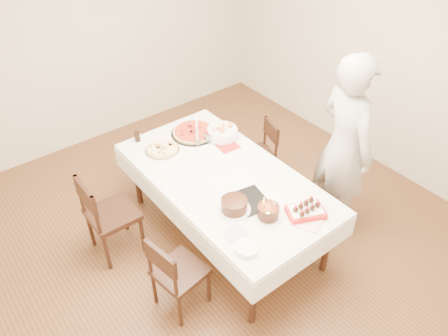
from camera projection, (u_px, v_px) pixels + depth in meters
floor at (228, 236)px, 4.44m from camera, size 5.00×5.00×0.00m
wall_back at (96, 34)px, 5.14m from camera, size 4.50×0.04×2.70m
wall_right at (392, 54)px, 4.69m from camera, size 0.04×5.00×2.70m
dining_table at (224, 206)px, 4.24m from camera, size 1.91×2.42×0.75m
chair_right_savory at (256, 155)px, 4.87m from camera, size 0.50×0.50×0.78m
chair_left_savory at (112, 214)px, 4.04m from camera, size 0.47×0.47×0.91m
chair_left_dessert at (180, 271)px, 3.58m from camera, size 0.48×0.48×0.82m
person at (344, 147)px, 4.06m from camera, size 0.58×0.76×1.86m
pizza_white at (162, 149)px, 4.31m from camera, size 0.44×0.44×0.04m
pizza_pepperoni at (194, 132)px, 4.54m from camera, size 0.53×0.53×0.04m
red_placemat at (227, 146)px, 4.39m from camera, size 0.23×0.23×0.01m
pasta_bowl at (222, 133)px, 4.47m from camera, size 0.36×0.36×0.10m
taper_candle at (197, 131)px, 4.30m from camera, size 0.08×0.08×0.32m
shaker_pair at (208, 140)px, 4.39m from camera, size 0.10×0.10×0.09m
cola_glass at (137, 136)px, 4.42m from camera, size 0.08×0.08×0.11m
layer_cake at (234, 205)px, 3.62m from camera, size 0.34×0.34×0.11m
cake_board at (248, 202)px, 3.74m from camera, size 0.39×0.39×0.01m
birthday_cake at (268, 208)px, 3.54m from camera, size 0.23×0.23×0.17m
strawberry_box at (306, 211)px, 3.59m from camera, size 0.36×0.31×0.08m
box_lid at (310, 217)px, 3.59m from camera, size 0.39×0.33×0.03m
plate_stack at (247, 248)px, 3.31m from camera, size 0.19×0.19×0.04m
china_plate at (237, 234)px, 3.44m from camera, size 0.24×0.24×0.01m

